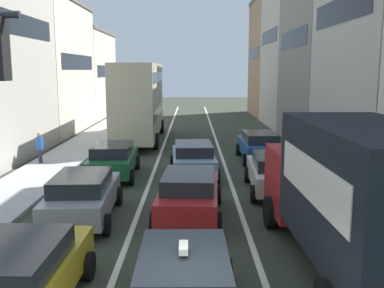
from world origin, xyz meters
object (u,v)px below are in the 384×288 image
sedan_left_lane_front (21,277)px  bus_mid_queue_primary (141,98)px  sedan_left_lane_third (115,159)px  wagon_right_lane_far (261,145)px  sedan_centre_lane_second (191,193)px  sedan_right_lane_behind_truck (277,172)px  hatchback_centre_lane_third (195,158)px  removalist_box_truck (353,190)px  wagon_left_lane_second (85,195)px  taxi_centre_lane_front (186,286)px  pedestrian_far_sidewalk (42,146)px

sedan_left_lane_front → bus_mid_queue_primary: bus_mid_queue_primary is taller
sedan_left_lane_third → wagon_right_lane_far: 7.85m
sedan_centre_lane_second → wagon_right_lane_far: bearing=-18.7°
sedan_centre_lane_second → bus_mid_queue_primary: bus_mid_queue_primary is taller
sedan_right_lane_behind_truck → hatchback_centre_lane_third: bearing=51.7°
bus_mid_queue_primary → hatchback_centre_lane_third: bearing=-161.0°
removalist_box_truck → sedan_left_lane_third: removalist_box_truck is taller
sedan_left_lane_third → wagon_left_lane_second: bearing=178.3°
sedan_centre_lane_second → bus_mid_queue_primary: 15.80m
wagon_right_lane_far → hatchback_centre_lane_third: bearing=132.9°
taxi_centre_lane_front → sedan_centre_lane_second: bearing=-1.2°
removalist_box_truck → sedan_right_lane_behind_truck: (-0.43, 6.81, -1.18)m
sedan_right_lane_behind_truck → pedestrian_far_sidewalk: bearing=68.2°
wagon_right_lane_far → bus_mid_queue_primary: (-6.97, 6.34, 2.03)m
sedan_centre_lane_second → hatchback_centre_lane_third: (0.15, 5.66, 0.00)m
hatchback_centre_lane_third → pedestrian_far_sidewalk: (-7.57, 2.13, 0.15)m
removalist_box_truck → sedan_left_lane_third: bearing=36.2°
bus_mid_queue_primary → pedestrian_far_sidewalk: bearing=150.6°
removalist_box_truck → hatchback_centre_lane_third: removalist_box_truck is taller
hatchback_centre_lane_third → sedan_centre_lane_second: bearing=175.7°
sedan_left_lane_front → sedan_right_lane_behind_truck: (6.47, 8.71, 0.00)m
taxi_centre_lane_front → wagon_right_lane_far: 15.51m
sedan_left_lane_front → sedan_left_lane_third: size_ratio=0.99×
removalist_box_truck → wagon_left_lane_second: size_ratio=1.77×
taxi_centre_lane_front → wagon_right_lane_far: taxi_centre_lane_front is taller
hatchback_centre_lane_third → wagon_right_lane_far: same height
removalist_box_truck → wagon_right_lane_far: size_ratio=1.79×
hatchback_centre_lane_third → sedan_left_lane_third: (-3.53, -0.25, 0.00)m
hatchback_centre_lane_third → removalist_box_truck: bearing=-162.2°
removalist_box_truck → sedan_centre_lane_second: size_ratio=1.76×
wagon_left_lane_second → sedan_right_lane_behind_truck: (6.62, 3.16, 0.00)m
sedan_right_lane_behind_truck → sedan_left_lane_third: bearing=72.3°
sedan_left_lane_front → sedan_right_lane_behind_truck: same height
taxi_centre_lane_front → hatchback_centre_lane_third: bearing=-1.6°
wagon_right_lane_far → removalist_box_truck: bearing=179.6°
sedan_left_lane_third → sedan_right_lane_behind_truck: size_ratio=1.00×
taxi_centre_lane_front → sedan_right_lane_behind_truck: taxi_centre_lane_front is taller
bus_mid_queue_primary → taxi_centre_lane_front: bearing=-172.2°
sedan_left_lane_front → bus_mid_queue_primary: 21.16m
removalist_box_truck → taxi_centre_lane_front: (-3.77, -2.25, -1.18)m
taxi_centre_lane_front → hatchback_centre_lane_third: size_ratio=0.99×
sedan_centre_lane_second → wagon_right_lane_far: (3.61, 8.96, 0.00)m
sedan_centre_lane_second → wagon_left_lane_second: (-3.34, -0.21, 0.00)m
wagon_left_lane_second → sedan_right_lane_behind_truck: bearing=-66.9°
sedan_left_lane_front → sedan_left_lane_third: same height
sedan_left_lane_third → pedestrian_far_sidewalk: (-4.04, 2.39, 0.15)m
taxi_centre_lane_front → wagon_left_lane_second: taxi_centre_lane_front is taller
wagon_right_lane_far → pedestrian_far_sidewalk: size_ratio=2.61×
removalist_box_truck → sedan_left_lane_front: 7.26m
wagon_left_lane_second → removalist_box_truck: bearing=-119.7°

